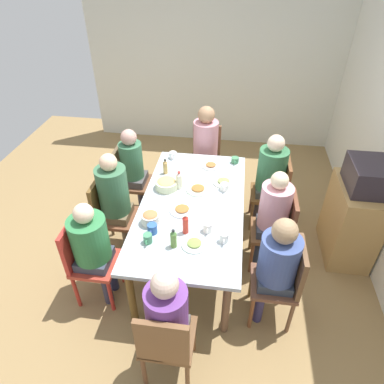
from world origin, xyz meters
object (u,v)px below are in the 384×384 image
object	(u,v)px
bottle_3	(174,239)
person_3	(167,316)
chair_7	(279,228)
cup_0	(224,238)
plate_1	(194,244)
cup_3	(152,229)
bottle_0	(185,224)
person_0	(133,166)
cup_6	(173,155)
chair_1	(86,257)
plate_0	(198,189)
person_1	(92,244)
chair_6	(284,279)
plate_3	(211,165)
cup_5	(148,238)
cup_2	(208,227)
chair_4	(275,190)
person_4	(270,174)
side_cabinet	(351,221)
person_2	(115,196)
bottle_1	(165,167)
chair_0	(127,178)
bowl_0	(167,184)
chair_5	(206,154)
person_6	(277,262)
bowl_1	(150,218)
cup_1	(235,160)
plate_4	(182,210)
microwave	(368,176)
chair_3	(166,342)
person_7	(273,212)
chair_2	(110,212)
dining_table	(192,209)
cup_4	(224,187)
person_5	(206,142)
plate_2	(223,182)

from	to	relation	value
bottle_3	person_3	bearing A→B (deg)	6.43
chair_7	cup_0	distance (m)	0.78
plate_1	cup_3	size ratio (longest dim) A/B	1.84
bottle_0	bottle_3	bearing A→B (deg)	-20.61
person_0	cup_6	distance (m)	0.50
chair_1	plate_0	distance (m)	1.32
person_1	chair_6	distance (m)	1.72
person_3	cup_0	world-z (taller)	person_3
chair_1	bottle_3	distance (m)	0.88
plate_3	cup_5	bearing A→B (deg)	-18.11
person_1	cup_2	bearing A→B (deg)	105.84
chair_6	cup_2	size ratio (longest dim) A/B	7.26
chair_4	person_4	distance (m)	0.24
chair_1	side_cabinet	xyz separation A→B (m)	(-0.94, 2.59, -0.06)
person_2	bottle_1	bearing A→B (deg)	140.08
chair_0	bottle_3	bearing A→B (deg)	32.97
chair_1	person_4	distance (m)	2.18
bowl_0	bottle_1	world-z (taller)	bottle_1
chair_4	person_3	bearing A→B (deg)	-24.88
chair_6	cup_3	xyz separation A→B (m)	(-0.19, -1.20, 0.26)
chair_5	person_6	bearing A→B (deg)	21.75
cup_0	cup_5	world-z (taller)	cup_0
plate_3	bowl_1	bearing A→B (deg)	-23.72
plate_0	person_1	bearing A→B (deg)	-42.88
person_2	chair_5	distance (m)	1.61
cup_1	person_4	bearing A→B (deg)	64.72
plate_1	plate_4	world-z (taller)	same
bowl_0	microwave	bearing A→B (deg)	91.36
chair_3	bowl_1	world-z (taller)	chair_3
plate_1	microwave	world-z (taller)	microwave
person_7	bowl_0	distance (m)	1.15
chair_7	microwave	distance (m)	0.99
chair_3	cup_5	world-z (taller)	chair_3
chair_2	bowl_1	world-z (taller)	chair_2
dining_table	chair_4	size ratio (longest dim) A/B	2.21
chair_1	bottle_1	bearing A→B (deg)	156.11
person_2	plate_1	bearing A→B (deg)	57.95
plate_3	cup_5	size ratio (longest dim) A/B	1.86
dining_table	cup_4	size ratio (longest dim) A/B	15.80
cup_0	cup_5	bearing A→B (deg)	-81.26
person_3	cup_1	bearing A→B (deg)	169.37
person_5	cup_4	xyz separation A→B (m)	(1.00, 0.31, 0.02)
cup_2	person_1	bearing A→B (deg)	-74.16
chair_1	plate_2	world-z (taller)	chair_1
bowl_1	cup_2	xyz separation A→B (m)	(0.04, 0.55, -0.01)
chair_2	chair_5	xyz separation A→B (m)	(-1.37, 0.90, 0.00)
person_6	bottle_3	bearing A→B (deg)	-93.30
chair_0	plate_2	distance (m)	1.24
plate_1	bottle_1	size ratio (longest dim) A/B	1.26
chair_0	cup_4	distance (m)	1.29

